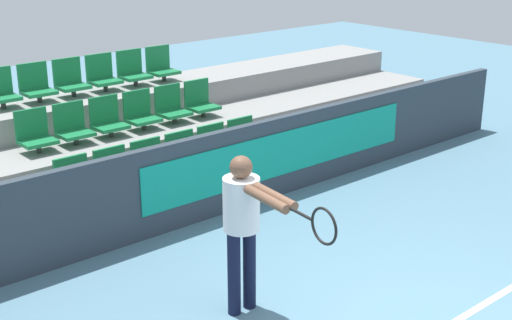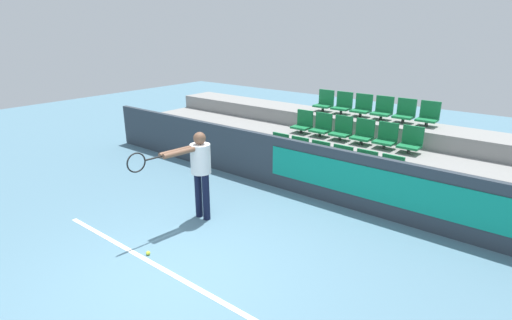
% 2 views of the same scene
% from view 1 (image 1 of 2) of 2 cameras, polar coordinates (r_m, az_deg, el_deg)
% --- Properties ---
extents(barrier_wall, '(12.81, 0.14, 1.13)m').
position_cam_1_polar(barrier_wall, '(9.15, -4.32, -1.43)').
color(barrier_wall, '#2D3842').
rests_on(barrier_wall, ground).
extents(bleacher_tier_front, '(12.41, 1.06, 0.39)m').
position_cam_1_polar(bleacher_tier_front, '(9.74, -6.61, -2.58)').
color(bleacher_tier_front, gray).
rests_on(bleacher_tier_front, ground).
extents(bleacher_tier_middle, '(12.41, 1.06, 0.77)m').
position_cam_1_polar(bleacher_tier_middle, '(10.52, -9.93, 0.03)').
color(bleacher_tier_middle, gray).
rests_on(bleacher_tier_middle, ground).
extents(bleacher_tier_back, '(12.41, 1.06, 1.16)m').
position_cam_1_polar(bleacher_tier_back, '(11.35, -12.78, 2.28)').
color(bleacher_tier_back, gray).
rests_on(bleacher_tier_back, ground).
extents(stadium_chair_0, '(0.45, 0.38, 0.57)m').
position_cam_1_polar(stadium_chair_0, '(9.06, -14.26, -1.80)').
color(stadium_chair_0, '#333333').
rests_on(stadium_chair_0, bleacher_tier_front).
extents(stadium_chair_1, '(0.45, 0.38, 0.57)m').
position_cam_1_polar(stadium_chair_1, '(9.29, -11.29, -1.04)').
color(stadium_chair_1, '#333333').
rests_on(stadium_chair_1, bleacher_tier_front).
extents(stadium_chair_2, '(0.45, 0.38, 0.57)m').
position_cam_1_polar(stadium_chair_2, '(9.55, -8.48, -0.32)').
color(stadium_chair_2, '#333333').
rests_on(stadium_chair_2, bleacher_tier_front).
extents(stadium_chair_3, '(0.45, 0.38, 0.57)m').
position_cam_1_polar(stadium_chair_3, '(9.83, -5.82, 0.36)').
color(stadium_chair_3, '#333333').
rests_on(stadium_chair_3, bleacher_tier_front).
extents(stadium_chair_4, '(0.45, 0.38, 0.57)m').
position_cam_1_polar(stadium_chair_4, '(10.13, -3.31, 1.00)').
color(stadium_chair_4, '#333333').
rests_on(stadium_chair_4, bleacher_tier_front).
extents(stadium_chair_5, '(0.45, 0.38, 0.57)m').
position_cam_1_polar(stadium_chair_5, '(10.45, -0.96, 1.60)').
color(stadium_chair_5, '#333333').
rests_on(stadium_chair_5, bleacher_tier_front).
extents(stadium_chair_6, '(0.45, 0.38, 0.57)m').
position_cam_1_polar(stadium_chair_6, '(9.86, -17.27, 2.00)').
color(stadium_chair_6, '#333333').
rests_on(stadium_chair_6, bleacher_tier_middle).
extents(stadium_chair_7, '(0.45, 0.38, 0.57)m').
position_cam_1_polar(stadium_chair_7, '(10.08, -14.46, 2.61)').
color(stadium_chair_7, '#333333').
rests_on(stadium_chair_7, bleacher_tier_middle).
extents(stadium_chair_8, '(0.45, 0.38, 0.57)m').
position_cam_1_polar(stadium_chair_8, '(10.31, -11.78, 3.19)').
color(stadium_chair_8, '#333333').
rests_on(stadium_chair_8, bleacher_tier_middle).
extents(stadium_chair_9, '(0.45, 0.38, 0.57)m').
position_cam_1_polar(stadium_chair_9, '(10.58, -9.22, 3.74)').
color(stadium_chair_9, '#333333').
rests_on(stadium_chair_9, bleacher_tier_middle).
extents(stadium_chair_10, '(0.45, 0.38, 0.57)m').
position_cam_1_polar(stadium_chair_10, '(10.86, -6.79, 4.25)').
color(stadium_chair_10, '#333333').
rests_on(stadium_chair_10, bleacher_tier_middle).
extents(stadium_chair_11, '(0.45, 0.38, 0.57)m').
position_cam_1_polar(stadium_chair_11, '(11.16, -4.48, 4.73)').
color(stadium_chair_11, '#333333').
rests_on(stadium_chair_11, bleacher_tier_middle).
extents(stadium_chair_12, '(0.45, 0.38, 0.57)m').
position_cam_1_polar(stadium_chair_12, '(10.72, -19.81, 5.20)').
color(stadium_chair_12, '#333333').
rests_on(stadium_chair_12, bleacher_tier_back).
extents(stadium_chair_13, '(0.45, 0.38, 0.57)m').
position_cam_1_polar(stadium_chair_13, '(10.92, -17.18, 5.72)').
color(stadium_chair_13, '#333333').
rests_on(stadium_chair_13, bleacher_tier_back).
extents(stadium_chair_14, '(0.45, 0.38, 0.57)m').
position_cam_1_polar(stadium_chair_14, '(11.14, -14.63, 6.20)').
color(stadium_chair_14, '#333333').
rests_on(stadium_chair_14, bleacher_tier_back).
extents(stadium_chair_15, '(0.45, 0.38, 0.57)m').
position_cam_1_polar(stadium_chair_15, '(11.38, -12.19, 6.65)').
color(stadium_chair_15, '#333333').
rests_on(stadium_chair_15, bleacher_tier_back).
extents(stadium_chair_16, '(0.45, 0.38, 0.57)m').
position_cam_1_polar(stadium_chair_16, '(11.65, -9.84, 7.07)').
color(stadium_chair_16, '#333333').
rests_on(stadium_chair_16, bleacher_tier_back).
extents(stadium_chair_17, '(0.45, 0.38, 0.57)m').
position_cam_1_polar(stadium_chair_17, '(11.93, -7.60, 7.46)').
color(stadium_chair_17, '#333333').
rests_on(stadium_chair_17, bleacher_tier_back).
extents(tennis_player, '(0.36, 1.56, 1.63)m').
position_cam_1_polar(tennis_player, '(6.79, -0.87, -4.65)').
color(tennis_player, black).
rests_on(tennis_player, ground).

